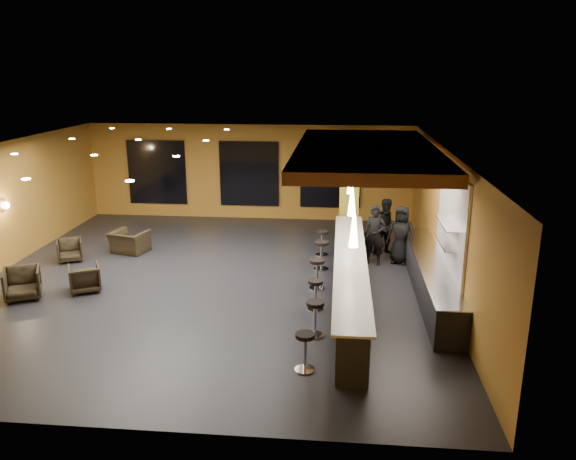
# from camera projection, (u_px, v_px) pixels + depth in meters

# --- Properties ---
(floor) EXTENTS (12.00, 13.00, 0.10)m
(floor) POSITION_uv_depth(u_px,v_px,m) (212.00, 281.00, 15.06)
(floor) COLOR black
(floor) RESTS_ON ground
(ceiling) EXTENTS (12.00, 13.00, 0.10)m
(ceiling) POSITION_uv_depth(u_px,v_px,m) (207.00, 147.00, 14.06)
(ceiling) COLOR black
(wall_back) EXTENTS (12.00, 0.10, 3.50)m
(wall_back) POSITION_uv_depth(u_px,v_px,m) (250.00, 172.00, 20.82)
(wall_back) COLOR #A56F25
(wall_back) RESTS_ON floor
(wall_front) EXTENTS (12.00, 0.10, 3.50)m
(wall_front) POSITION_uv_depth(u_px,v_px,m) (109.00, 329.00, 8.29)
(wall_front) COLOR #A56F25
(wall_front) RESTS_ON floor
(wall_right) EXTENTS (0.10, 13.00, 3.50)m
(wall_right) POSITION_uv_depth(u_px,v_px,m) (447.00, 222.00, 14.01)
(wall_right) COLOR #A56F25
(wall_right) RESTS_ON floor
(wood_soffit) EXTENTS (3.60, 8.00, 0.28)m
(wood_soffit) POSITION_uv_depth(u_px,v_px,m) (366.00, 151.00, 14.71)
(wood_soffit) COLOR #9A582D
(wood_soffit) RESTS_ON ceiling
(window_left) EXTENTS (2.20, 0.06, 2.40)m
(window_left) POSITION_uv_depth(u_px,v_px,m) (157.00, 172.00, 21.05)
(window_left) COLOR black
(window_left) RESTS_ON wall_back
(window_center) EXTENTS (2.20, 0.06, 2.40)m
(window_center) POSITION_uv_depth(u_px,v_px,m) (249.00, 174.00, 20.73)
(window_center) COLOR black
(window_center) RESTS_ON wall_back
(window_right) EXTENTS (2.20, 0.06, 2.40)m
(window_right) POSITION_uv_depth(u_px,v_px,m) (330.00, 175.00, 20.46)
(window_right) COLOR black
(window_right) RESTS_ON wall_back
(tile_backsplash) EXTENTS (0.06, 3.20, 2.40)m
(tile_backsplash) POSITION_uv_depth(u_px,v_px,m) (452.00, 223.00, 13.00)
(tile_backsplash) COLOR white
(tile_backsplash) RESTS_ON wall_right
(bar_counter) EXTENTS (0.60, 8.00, 1.00)m
(bar_counter) POSITION_uv_depth(u_px,v_px,m) (350.00, 280.00, 13.62)
(bar_counter) COLOR black
(bar_counter) RESTS_ON floor
(bar_top) EXTENTS (0.78, 8.10, 0.05)m
(bar_top) POSITION_uv_depth(u_px,v_px,m) (350.00, 260.00, 13.48)
(bar_top) COLOR silver
(bar_top) RESTS_ON bar_counter
(prep_counter) EXTENTS (0.70, 6.00, 0.86)m
(prep_counter) POSITION_uv_depth(u_px,v_px,m) (430.00, 279.00, 13.94)
(prep_counter) COLOR black
(prep_counter) RESTS_ON floor
(prep_top) EXTENTS (0.72, 6.00, 0.03)m
(prep_top) POSITION_uv_depth(u_px,v_px,m) (432.00, 261.00, 13.81)
(prep_top) COLOR silver
(prep_top) RESTS_ON prep_counter
(wall_shelf_lower) EXTENTS (0.30, 1.50, 0.03)m
(wall_shelf_lower) POSITION_uv_depth(u_px,v_px,m) (446.00, 242.00, 12.93)
(wall_shelf_lower) COLOR silver
(wall_shelf_lower) RESTS_ON wall_right
(wall_shelf_upper) EXTENTS (0.30, 1.50, 0.03)m
(wall_shelf_upper) POSITION_uv_depth(u_px,v_px,m) (447.00, 223.00, 12.80)
(wall_shelf_upper) COLOR silver
(wall_shelf_upper) RESTS_ON wall_right
(column) EXTENTS (0.60, 0.60, 3.50)m
(column) POSITION_uv_depth(u_px,v_px,m) (349.00, 190.00, 17.67)
(column) COLOR #A79625
(column) RESTS_ON floor
(wall_sconce) EXTENTS (0.22, 0.22, 0.22)m
(wall_sconce) POSITION_uv_depth(u_px,v_px,m) (5.00, 205.00, 15.55)
(wall_sconce) COLOR #FFE5B2
(wall_sconce) RESTS_ON wall_left
(pendant_0) EXTENTS (0.20, 0.20, 0.70)m
(pendant_0) POSITION_uv_depth(u_px,v_px,m) (354.00, 230.00, 11.19)
(pendant_0) COLOR white
(pendant_0) RESTS_ON wood_soffit
(pendant_1) EXTENTS (0.20, 0.20, 0.70)m
(pendant_1) POSITION_uv_depth(u_px,v_px,m) (352.00, 202.00, 13.59)
(pendant_1) COLOR white
(pendant_1) RESTS_ON wood_soffit
(pendant_2) EXTENTS (0.20, 0.20, 0.70)m
(pendant_2) POSITION_uv_depth(u_px,v_px,m) (351.00, 182.00, 15.98)
(pendant_2) COLOR white
(pendant_2) RESTS_ON wood_soffit
(staff_a) EXTENTS (0.72, 0.56, 1.74)m
(staff_a) POSITION_uv_depth(u_px,v_px,m) (375.00, 235.00, 16.03)
(staff_a) COLOR black
(staff_a) RESTS_ON floor
(staff_b) EXTENTS (0.97, 0.83, 1.72)m
(staff_b) POSITION_uv_depth(u_px,v_px,m) (387.00, 227.00, 16.90)
(staff_b) COLOR black
(staff_b) RESTS_ON floor
(staff_c) EXTENTS (0.97, 0.80, 1.70)m
(staff_c) POSITION_uv_depth(u_px,v_px,m) (401.00, 235.00, 16.12)
(staff_c) COLOR black
(staff_c) RESTS_ON floor
(armchair_a) EXTENTS (1.12, 1.13, 0.77)m
(armchair_a) POSITION_uv_depth(u_px,v_px,m) (22.00, 284.00, 13.74)
(armchair_a) COLOR black
(armchair_a) RESTS_ON floor
(armchair_b) EXTENTS (1.01, 1.02, 0.69)m
(armchair_b) POSITION_uv_depth(u_px,v_px,m) (85.00, 278.00, 14.21)
(armchair_b) COLOR black
(armchair_b) RESTS_ON floor
(armchair_c) EXTENTS (0.94, 0.95, 0.65)m
(armchair_c) POSITION_uv_depth(u_px,v_px,m) (70.00, 250.00, 16.44)
(armchair_c) COLOR black
(armchair_c) RESTS_ON floor
(armchair_d) EXTENTS (1.23, 1.14, 0.67)m
(armchair_d) POSITION_uv_depth(u_px,v_px,m) (129.00, 242.00, 17.20)
(armchair_d) COLOR black
(armchair_d) RESTS_ON floor
(bar_stool_0) EXTENTS (0.38, 0.38, 0.76)m
(bar_stool_0) POSITION_uv_depth(u_px,v_px,m) (305.00, 347.00, 10.41)
(bar_stool_0) COLOR silver
(bar_stool_0) RESTS_ON floor
(bar_stool_1) EXTENTS (0.40, 0.40, 0.78)m
(bar_stool_1) POSITION_uv_depth(u_px,v_px,m) (315.00, 314.00, 11.76)
(bar_stool_1) COLOR silver
(bar_stool_1) RESTS_ON floor
(bar_stool_2) EXTENTS (0.37, 0.37, 0.73)m
(bar_stool_2) POSITION_uv_depth(u_px,v_px,m) (315.00, 291.00, 13.07)
(bar_stool_2) COLOR silver
(bar_stool_2) RESTS_ON floor
(bar_stool_3) EXTENTS (0.40, 0.40, 0.78)m
(bar_stool_3) POSITION_uv_depth(u_px,v_px,m) (317.00, 270.00, 14.30)
(bar_stool_3) COLOR silver
(bar_stool_3) RESTS_ON floor
(bar_stool_4) EXTENTS (0.42, 0.42, 0.82)m
(bar_stool_4) POSITION_uv_depth(u_px,v_px,m) (321.00, 252.00, 15.67)
(bar_stool_4) COLOR silver
(bar_stool_4) RESTS_ON floor
(bar_stool_5) EXTENTS (0.38, 0.38, 0.76)m
(bar_stool_5) POSITION_uv_depth(u_px,v_px,m) (322.00, 240.00, 16.89)
(bar_stool_5) COLOR silver
(bar_stool_5) RESTS_ON floor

